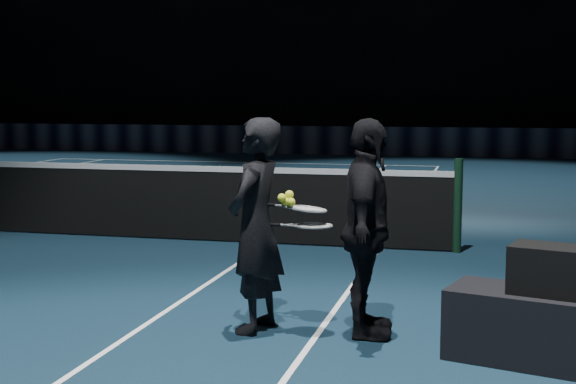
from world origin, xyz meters
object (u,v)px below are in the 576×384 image
player_bench (572,332)px  player_b (367,229)px  racket_upper (308,209)px  tennis_balls (289,199)px  player_a (256,225)px  racket_lower (314,226)px  racket_bag (574,272)px

player_bench → player_b: (-1.44, 0.39, 0.58)m
player_bench → racket_upper: 2.06m
player_b → tennis_balls: (-0.59, -0.03, 0.21)m
player_a → racket_lower: 0.45m
racket_bag → tennis_balls: 2.10m
player_a → racket_upper: 0.42m
player_b → racket_upper: bearing=83.7°
racket_lower → racket_upper: size_ratio=1.00×
player_a → racket_lower: size_ratio=2.43×
racket_lower → tennis_balls: (-0.19, -0.01, 0.20)m
tennis_balls → racket_upper: bearing=17.4°
player_a → racket_lower: (0.45, 0.03, 0.01)m
racket_lower → player_bench: bearing=-14.9°
player_bench → racket_bag: racket_bag is taller
player_bench → racket_lower: bearing=-175.6°
player_bench → racket_bag: 0.41m
racket_lower → tennis_balls: 0.28m
player_bench → racket_lower: size_ratio=2.40×
racket_bag → player_b: (-1.44, 0.39, 0.17)m
tennis_balls → player_a: bearing=-175.1°
player_b → racket_lower: size_ratio=2.43×
racket_bag → racket_lower: 1.88m
player_bench → tennis_balls: (-2.04, 0.35, 0.79)m
racket_lower → tennis_balls: tennis_balls is taller
player_bench → tennis_balls: size_ratio=13.60×
player_bench → tennis_balls: bearing=-174.4°
player_bench → player_a: 2.39m
player_bench → tennis_balls: tennis_balls is taller
player_b → racket_lower: (-0.40, -0.03, 0.01)m
racket_lower → racket_bag: bearing=-14.9°
player_bench → racket_lower: (-1.84, 0.36, 0.59)m
tennis_balls → player_b: bearing=3.3°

